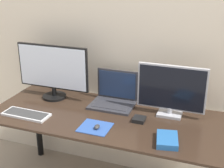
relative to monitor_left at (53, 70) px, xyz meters
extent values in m
cube|color=beige|center=(0.56, 0.26, 0.29)|extent=(7.00, 0.05, 2.50)
cube|color=#332319|center=(0.56, -0.17, -0.25)|extent=(1.81, 0.73, 0.02)
cylinder|color=black|center=(-0.29, 0.14, -0.61)|extent=(0.06, 0.06, 0.70)
cylinder|color=black|center=(1.40, 0.14, -0.61)|extent=(0.06, 0.06, 0.70)
cylinder|color=black|center=(0.00, 0.00, -0.23)|extent=(0.20, 0.20, 0.02)
cylinder|color=black|center=(0.00, 0.00, -0.18)|extent=(0.04, 0.04, 0.08)
cube|color=black|center=(0.00, 0.00, 0.03)|extent=(0.62, 0.02, 0.36)
cube|color=silver|center=(0.00, -0.01, 0.03)|extent=(0.60, 0.01, 0.34)
cube|color=#B2B2B7|center=(0.97, 0.00, -0.23)|extent=(0.18, 0.12, 0.02)
cylinder|color=#B2B2B7|center=(0.97, 0.00, -0.20)|extent=(0.04, 0.04, 0.04)
cube|color=#B2B2B7|center=(0.97, 0.00, -0.02)|extent=(0.50, 0.02, 0.34)
cube|color=black|center=(0.97, -0.01, -0.02)|extent=(0.47, 0.01, 0.31)
cube|color=#333338|center=(0.52, 0.00, -0.23)|extent=(0.34, 0.25, 0.02)
cube|color=#2D2D33|center=(0.52, -0.02, -0.22)|extent=(0.28, 0.14, 0.00)
cube|color=#333338|center=(0.52, 0.13, -0.10)|extent=(0.34, 0.01, 0.24)
cube|color=#1E2D4C|center=(0.52, 0.12, -0.10)|extent=(0.31, 0.00, 0.22)
cube|color=silver|center=(-0.03, -0.37, -0.23)|extent=(0.36, 0.15, 0.02)
cube|color=#383838|center=(-0.03, -0.37, -0.22)|extent=(0.33, 0.12, 0.00)
cube|color=#2D519E|center=(0.52, -0.36, -0.24)|extent=(0.21, 0.20, 0.00)
ellipsoid|color=#333333|center=(0.54, -0.38, -0.22)|extent=(0.03, 0.06, 0.03)
cube|color=#235B9E|center=(1.02, -0.38, -0.22)|extent=(0.17, 0.21, 0.04)
cube|color=white|center=(1.02, -0.38, -0.22)|extent=(0.16, 0.21, 0.03)
cube|color=black|center=(0.78, -0.17, -0.23)|extent=(0.09, 0.09, 0.03)
camera|label=1|loc=(1.28, -2.10, 0.82)|focal=50.00mm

